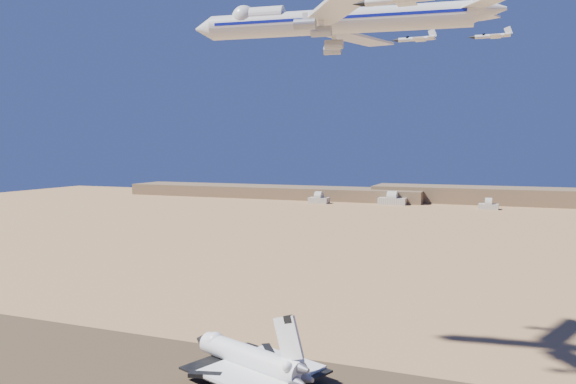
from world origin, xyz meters
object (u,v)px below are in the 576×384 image
at_px(shuttle, 249,360).
at_px(chase_jet_a, 396,0).
at_px(chase_jet_c, 415,39).
at_px(carrier_747, 327,22).
at_px(chase_jet_d, 492,36).

bearing_deg(shuttle, chase_jet_a, -4.90).
bearing_deg(chase_jet_a, shuttle, 156.26).
bearing_deg(chase_jet_c, carrier_747, -110.12).
bearing_deg(chase_jet_a, carrier_747, 125.78).
height_order(carrier_747, chase_jet_c, carrier_747).
height_order(carrier_747, chase_jet_d, carrier_747).
bearing_deg(shuttle, chase_jet_c, 84.42).
distance_m(chase_jet_a, chase_jet_c, 87.34).
xyz_separation_m(chase_jet_a, chase_jet_c, (-9.92, 86.37, 8.36)).
bearing_deg(chase_jet_c, chase_jet_d, 35.72).
bearing_deg(carrier_747, shuttle, -134.80).
bearing_deg(carrier_747, chase_jet_d, 50.71).
distance_m(chase_jet_c, chase_jet_d, 30.01).
distance_m(shuttle, chase_jet_d, 140.33).
bearing_deg(chase_jet_a, chase_jet_d, 83.36).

